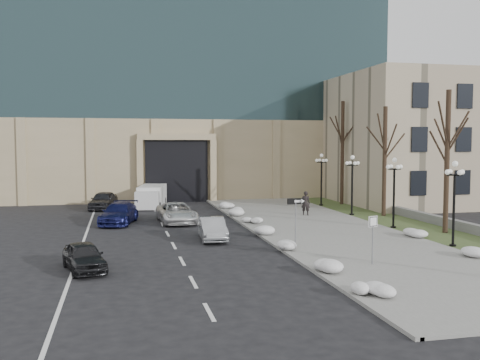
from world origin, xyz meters
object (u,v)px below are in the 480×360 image
(car_d, at_px, (177,213))
(lamppost_a, at_px, (454,192))
(car_b, at_px, (212,229))
(car_e, at_px, (103,200))
(one_way_sign, at_px, (299,207))
(box_truck, at_px, (151,197))
(car_a, at_px, (84,257))
(car_c, at_px, (119,213))
(keep_sign, at_px, (373,230))
(lamppost_c, at_px, (352,177))
(lamppost_d, at_px, (321,172))
(lamppost_b, at_px, (394,183))
(pedestrian, at_px, (306,203))

(car_d, distance_m, lamppost_a, 18.72)
(car_b, distance_m, car_e, 17.81)
(lamppost_a, bearing_deg, one_way_sign, 165.80)
(box_truck, bearing_deg, lamppost_a, -44.96)
(car_a, bearing_deg, car_c, 69.24)
(car_b, relative_size, keep_sign, 1.71)
(lamppost_c, bearing_deg, lamppost_d, 90.00)
(keep_sign, height_order, lamppost_b, lamppost_b)
(car_a, bearing_deg, car_b, 27.49)
(lamppost_b, bearing_deg, car_d, 156.45)
(car_a, xyz_separation_m, pedestrian, (15.66, 14.43, 0.42))
(lamppost_d, bearing_deg, one_way_sign, -115.08)
(car_e, distance_m, one_way_sign, 22.58)
(pedestrian, distance_m, lamppost_a, 14.12)
(car_a, relative_size, car_c, 0.74)
(box_truck, bearing_deg, car_d, -71.79)
(lamppost_c, bearing_deg, car_a, -144.15)
(car_e, bearing_deg, lamppost_b, -26.41)
(car_b, xyz_separation_m, car_e, (-6.69, 16.50, 0.11))
(car_e, relative_size, box_truck, 0.73)
(keep_sign, bearing_deg, car_e, 101.40)
(lamppost_d, bearing_deg, pedestrian, -121.24)
(car_c, xyz_separation_m, lamppost_d, (17.77, 6.54, 2.34))
(car_e, bearing_deg, car_b, -55.67)
(lamppost_a, bearing_deg, car_e, 131.24)
(lamppost_b, distance_m, lamppost_c, 6.50)
(box_truck, height_order, lamppost_b, lamppost_b)
(lamppost_d, bearing_deg, car_c, -159.81)
(box_truck, bearing_deg, lamppost_d, 0.29)
(lamppost_a, distance_m, lamppost_d, 19.50)
(car_a, xyz_separation_m, keep_sign, (12.95, -2.18, 1.10))
(car_d, height_order, box_truck, box_truck)
(car_a, relative_size, one_way_sign, 1.38)
(car_c, relative_size, lamppost_b, 1.07)
(car_d, xyz_separation_m, one_way_sign, (5.59, -10.43, 1.51))
(car_c, bearing_deg, car_d, 6.47)
(box_truck, relative_size, lamppost_a, 1.31)
(box_truck, distance_m, lamppost_a, 27.03)
(keep_sign, height_order, lamppost_a, lamppost_a)
(lamppost_d, bearing_deg, keep_sign, -105.67)
(keep_sign, relative_size, lamppost_a, 0.50)
(keep_sign, bearing_deg, lamppost_d, 58.63)
(car_a, bearing_deg, lamppost_d, 32.15)
(keep_sign, bearing_deg, lamppost_c, 52.81)
(car_b, distance_m, lamppost_b, 12.69)
(car_d, bearing_deg, lamppost_b, -27.42)
(pedestrian, height_order, lamppost_c, lamppost_c)
(lamppost_a, xyz_separation_m, lamppost_d, (0.00, 19.50, 0.00))
(one_way_sign, bearing_deg, lamppost_d, 63.38)
(pedestrian, xyz_separation_m, lamppost_d, (3.64, 6.01, 2.02))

